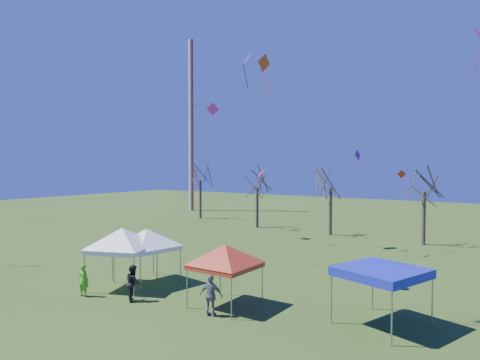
% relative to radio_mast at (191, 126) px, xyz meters
% --- Properties ---
extents(ground, '(140.00, 140.00, 0.00)m').
position_rel_radio_mast_xyz_m(ground, '(28.00, -34.00, -12.50)').
color(ground, '#304B18').
rests_on(ground, ground).
extents(radio_mast, '(0.70, 0.70, 25.00)m').
position_rel_radio_mast_xyz_m(radio_mast, '(0.00, 0.00, 0.00)').
color(radio_mast, silver).
rests_on(radio_mast, ground).
extents(tree_0, '(3.83, 3.83, 8.44)m').
position_rel_radio_mast_xyz_m(tree_0, '(7.15, -6.62, -6.01)').
color(tree_0, '#3D2D21').
rests_on(tree_0, ground).
extents(tree_1, '(3.42, 3.42, 7.54)m').
position_rel_radio_mast_xyz_m(tree_1, '(17.23, -9.35, -6.71)').
color(tree_1, '#3D2D21').
rests_on(tree_1, ground).
extents(tree_2, '(3.71, 3.71, 8.18)m').
position_rel_radio_mast_xyz_m(tree_2, '(25.63, -9.62, -6.21)').
color(tree_2, '#3D2D21').
rests_on(tree_2, ground).
extents(tree_3, '(3.59, 3.59, 7.91)m').
position_rel_radio_mast_xyz_m(tree_3, '(34.03, -9.96, -6.42)').
color(tree_3, '#3D2D21').
rests_on(tree_3, ground).
extents(tent_white_west, '(3.98, 3.98, 3.76)m').
position_rel_radio_mast_xyz_m(tent_white_west, '(22.96, -32.55, -9.46)').
color(tent_white_west, gray).
rests_on(tent_white_west, ground).
extents(tent_white_mid, '(3.97, 3.97, 3.55)m').
position_rel_radio_mast_xyz_m(tent_white_mid, '(23.43, -31.15, -9.63)').
color(tent_white_mid, gray).
rests_on(tent_white_mid, ground).
extents(tent_red, '(3.86, 3.86, 3.40)m').
position_rel_radio_mast_xyz_m(tent_red, '(29.46, -31.92, -9.75)').
color(tent_red, gray).
rests_on(tent_red, ground).
extents(tent_blue, '(3.89, 3.89, 2.42)m').
position_rel_radio_mast_xyz_m(tent_blue, '(36.27, -30.26, -10.28)').
color(tent_blue, gray).
rests_on(tent_blue, ground).
extents(person_green, '(0.65, 0.49, 1.64)m').
position_rel_radio_mast_xyz_m(person_green, '(22.59, -34.73, -11.68)').
color(person_green, '#49B51C').
rests_on(person_green, ground).
extents(person_grey, '(1.15, 0.72, 1.82)m').
position_rel_radio_mast_xyz_m(person_grey, '(29.71, -33.33, -11.59)').
color(person_grey, slate).
rests_on(person_grey, ground).
extents(person_dark, '(1.09, 1.04, 1.77)m').
position_rel_radio_mast_xyz_m(person_dark, '(25.20, -33.79, -11.61)').
color(person_dark, black).
rests_on(person_dark, ground).
extents(kite_22, '(0.83, 0.70, 2.34)m').
position_rel_radio_mast_xyz_m(kite_22, '(33.14, -13.76, -6.63)').
color(kite_22, red).
rests_on(kite_22, ground).
extents(kite_11, '(0.88, 1.54, 3.31)m').
position_rel_radio_mast_xyz_m(kite_11, '(23.20, -18.03, 2.48)').
color(kite_11, '#EF4916').
rests_on(kite_11, ground).
extents(kite_18, '(0.95, 0.91, 2.03)m').
position_rel_radio_mast_xyz_m(kite_18, '(28.31, -28.36, -0.04)').
color(kite_18, '#581BBF').
rests_on(kite_18, ground).
extents(kite_17, '(0.57, 0.88, 2.52)m').
position_rel_radio_mast_xyz_m(kite_17, '(39.09, -23.89, 0.61)').
color(kite_17, purple).
rests_on(kite_17, ground).
extents(kite_13, '(1.31, 1.36, 2.79)m').
position_rel_radio_mast_xyz_m(kite_13, '(21.04, -14.86, -6.54)').
color(kite_13, red).
rests_on(kite_13, ground).
extents(kite_19, '(0.60, 0.86, 2.29)m').
position_rel_radio_mast_xyz_m(kite_19, '(30.78, -17.05, -5.12)').
color(kite_19, purple).
rests_on(kite_19, ground).
extents(kite_2, '(1.19, 1.22, 3.41)m').
position_rel_radio_mast_xyz_m(kite_2, '(14.11, -13.03, -0.06)').
color(kite_2, '#F135A3').
rests_on(kite_2, ground).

